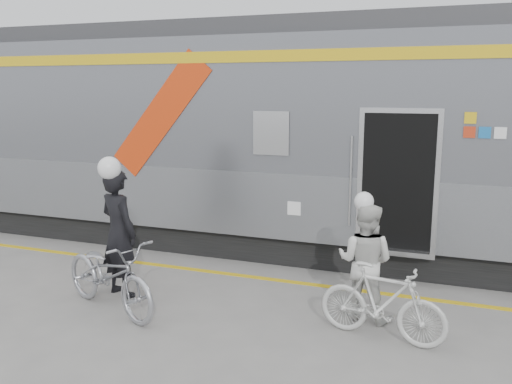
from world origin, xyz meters
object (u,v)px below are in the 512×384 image
at_px(man, 119,233).
at_px(bicycle_right, 382,303).
at_px(woman, 365,262).
at_px(bicycle_left, 109,274).

bearing_deg(man, bicycle_right, -159.78).
xyz_separation_m(man, bicycle_right, (3.74, -0.15, -0.46)).
bearing_deg(woman, bicycle_left, 26.30).
relative_size(man, woman, 1.21).
height_order(bicycle_left, bicycle_right, bicycle_left).
relative_size(man, bicycle_right, 1.20).
relative_size(man, bicycle_left, 0.95).
bearing_deg(bicycle_right, man, 97.67).
distance_m(bicycle_left, woman, 3.39).
bearing_deg(man, bicycle_left, 132.55).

